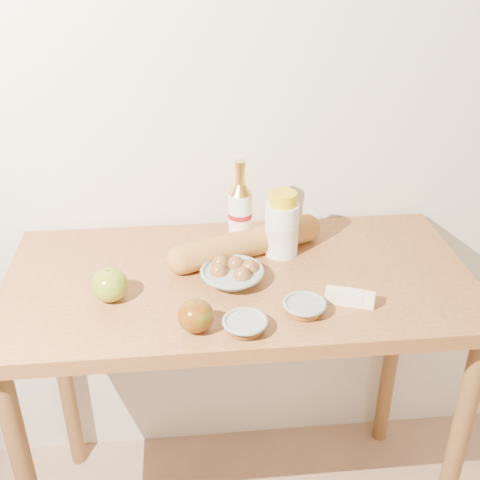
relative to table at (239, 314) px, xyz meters
name	(u,v)px	position (x,y,z in m)	size (l,w,h in m)	color
back_wall	(227,87)	(0.00, 0.33, 0.52)	(3.50, 0.02, 2.60)	beige
table	(239,314)	(0.00, 0.00, 0.00)	(1.20, 0.60, 0.90)	#AD6D37
bourbon_bottle	(240,215)	(0.02, 0.13, 0.23)	(0.07, 0.07, 0.26)	#EDE0C9
cream_bottle	(282,226)	(0.13, 0.10, 0.21)	(0.11, 0.11, 0.18)	white
egg_bowl	(233,273)	(-0.02, -0.03, 0.15)	(0.21, 0.21, 0.06)	gray
baguette	(247,243)	(0.03, 0.10, 0.16)	(0.46, 0.24, 0.08)	#C7893C
apple_yellowgreen	(110,285)	(-0.32, -0.08, 0.16)	(0.12, 0.12, 0.08)	olive
apple_redgreen_front	(196,316)	(-0.12, -0.22, 0.16)	(0.10, 0.10, 0.08)	#8A0807
sugar_bowl	(245,325)	(-0.01, -0.23, 0.14)	(0.11, 0.11, 0.03)	gray
syrup_bowl	(304,307)	(0.14, -0.18, 0.14)	(0.14, 0.14, 0.03)	gray
butter_stick	(350,297)	(0.25, -0.15, 0.14)	(0.12, 0.07, 0.03)	#F4EDBD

